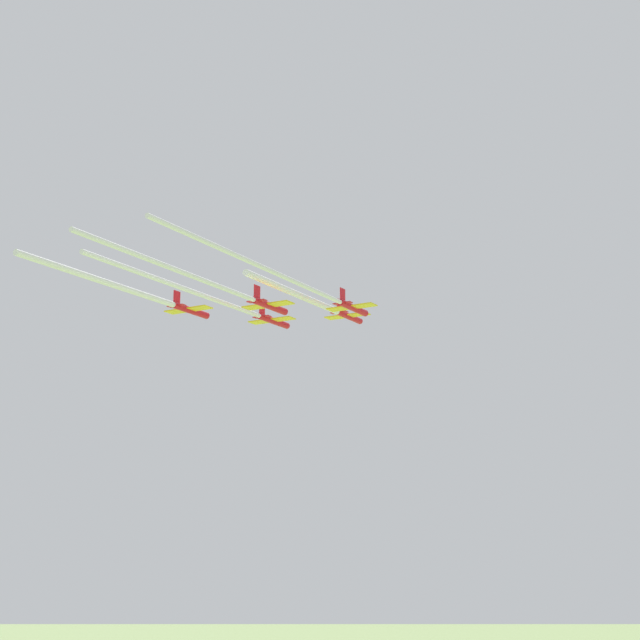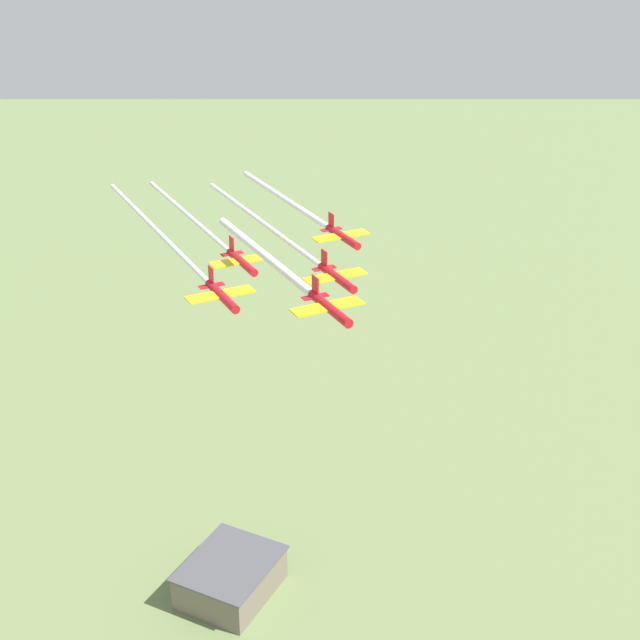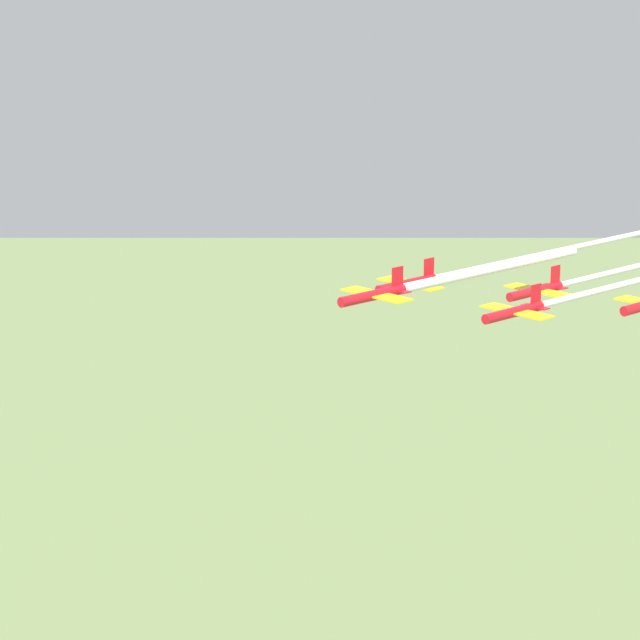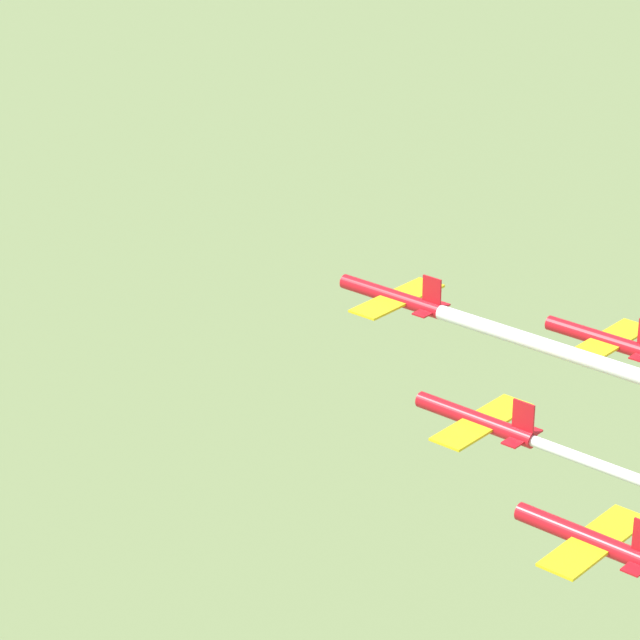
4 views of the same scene
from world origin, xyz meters
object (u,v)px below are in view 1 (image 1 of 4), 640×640
(jet_1, at_px, (273,320))
(jet_2, at_px, (352,307))
(jet_3, at_px, (189,310))
(jet_4, at_px, (269,305))
(jet_0, at_px, (348,316))

(jet_1, bearing_deg, jet_2, 0.00)
(jet_3, xyz_separation_m, jet_4, (14.51, -10.83, -1.36))
(jet_2, bearing_deg, jet_4, -120.47)
(jet_1, distance_m, jet_3, 17.86)
(jet_2, distance_m, jet_4, 17.95)
(jet_2, bearing_deg, jet_1, -180.00)
(jet_1, height_order, jet_2, jet_2)
(jet_4, bearing_deg, jet_1, 120.47)
(jet_0, xyz_separation_m, jet_1, (-16.46, -6.92, -3.03))
(jet_0, bearing_deg, jet_2, -59.53)
(jet_1, bearing_deg, jet_0, 59.53)
(jet_2, xyz_separation_m, jet_3, (-30.97, 3.91, -0.49))
(jet_2, relative_size, jet_4, 1.00)
(jet_1, bearing_deg, jet_4, -59.53)
(jet_0, relative_size, jet_1, 1.00)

